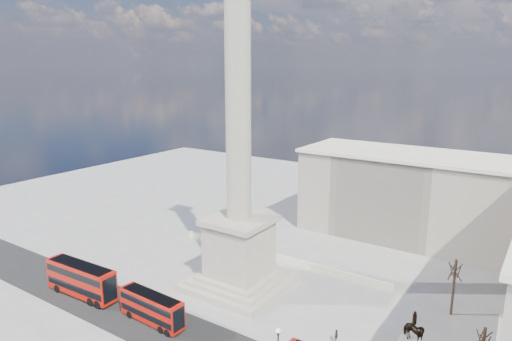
{
  "coord_description": "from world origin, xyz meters",
  "views": [
    {
      "loc": [
        37.79,
        -46.53,
        32.59
      ],
      "look_at": [
        5.48,
        1.33,
        19.35
      ],
      "focal_mm": 32.0,
      "sensor_mm": 36.0,
      "label": 1
    }
  ],
  "objects_px": {
    "nelsons_column": "(239,204)",
    "pedestrian_crossing": "(336,336)",
    "red_bus_b": "(152,308)",
    "red_bus_a": "(82,280)"
  },
  "relations": [
    {
      "from": "nelsons_column",
      "to": "red_bus_a",
      "type": "relative_size",
      "value": 4.09
    },
    {
      "from": "nelsons_column",
      "to": "red_bus_b",
      "type": "bearing_deg",
      "value": -102.34
    },
    {
      "from": "nelsons_column",
      "to": "pedestrian_crossing",
      "type": "xyz_separation_m",
      "value": [
        18.4,
        -5.53,
        -12.03
      ]
    },
    {
      "from": "red_bus_a",
      "to": "red_bus_b",
      "type": "xyz_separation_m",
      "value": [
        13.68,
        0.68,
        -0.47
      ]
    },
    {
      "from": "nelsons_column",
      "to": "red_bus_b",
      "type": "relative_size",
      "value": 5.01
    },
    {
      "from": "red_bus_a",
      "to": "pedestrian_crossing",
      "type": "xyz_separation_m",
      "value": [
        35.32,
        9.94,
        -1.68
      ]
    },
    {
      "from": "pedestrian_crossing",
      "to": "red_bus_a",
      "type": "bearing_deg",
      "value": 90.44
    },
    {
      "from": "red_bus_a",
      "to": "red_bus_b",
      "type": "height_order",
      "value": "red_bus_a"
    },
    {
      "from": "nelsons_column",
      "to": "pedestrian_crossing",
      "type": "relative_size",
      "value": 28.04
    },
    {
      "from": "red_bus_b",
      "to": "pedestrian_crossing",
      "type": "xyz_separation_m",
      "value": [
        21.64,
        9.25,
        -1.21
      ]
    }
  ]
}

